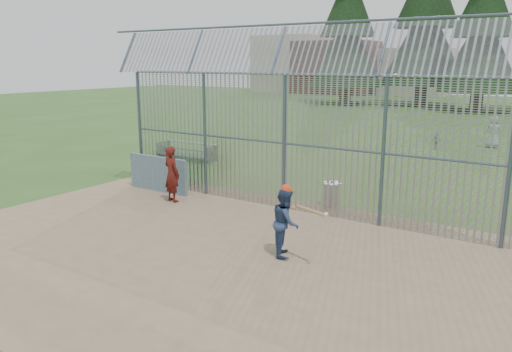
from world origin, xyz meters
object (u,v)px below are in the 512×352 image
Objects in this scene: batter at (286,222)px; dugout_wall at (158,174)px; bleacher at (187,150)px; trash_can at (332,194)px; onlooker at (172,174)px.

dugout_wall is at bearing 39.00° from batter.
dugout_wall is 7.04m from batter.
dugout_wall is 5.87m from bleacher.
trash_can is at bearing -20.81° from bleacher.
dugout_wall is at bearing -164.00° from trash_can.
trash_can reaches higher than bleacher.
dugout_wall is 1.60× the size of batter.
batter is at bearing 173.42° from onlooker.
bleacher is at bearing 159.19° from trash_can.
onlooker reaches higher than bleacher.
onlooker is (-5.25, 1.92, 0.10)m from batter.
batter is 0.52× the size of bleacher.
batter is 4.34m from trash_can.
onlooker is 0.59× the size of bleacher.
batter is 12.27m from bleacher.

